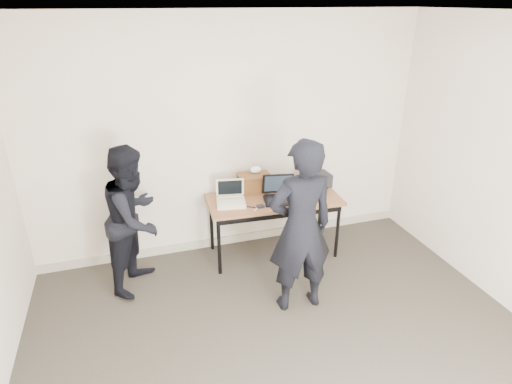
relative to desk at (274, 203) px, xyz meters
name	(u,v)px	position (x,y,z in m)	size (l,w,h in m)	color
room	(314,233)	(-0.40, -1.85, 0.69)	(4.60, 4.60, 2.80)	#39342B
desk	(274,203)	(0.00, 0.00, 0.00)	(1.53, 0.73, 0.72)	brown
laptop_beige	(231,199)	(-0.50, 0.03, 0.11)	(0.36, 0.35, 0.25)	beige
laptop_center	(279,194)	(0.05, -0.03, 0.12)	(0.41, 0.40, 0.27)	black
laptop_right	(311,185)	(0.50, 0.13, 0.11)	(0.44, 0.44, 0.23)	black
leather_satchel	(253,183)	(-0.18, 0.23, 0.19)	(0.37, 0.20, 0.25)	brown
tissue	(256,170)	(-0.15, 0.23, 0.34)	(0.13, 0.10, 0.08)	white
equipment_box	(318,180)	(0.63, 0.19, 0.14)	(0.27, 0.23, 0.16)	black
power_brick	(261,206)	(-0.22, -0.17, 0.07)	(0.08, 0.05, 0.03)	black
cables	(278,198)	(0.05, 0.01, 0.06)	(1.14, 0.51, 0.01)	black
person_typist	(301,228)	(-0.09, -0.95, 0.20)	(0.63, 0.41, 1.72)	black
person_observer	(134,218)	(-1.54, -0.10, 0.11)	(0.75, 0.58, 1.53)	black
baseboard	(233,239)	(-0.40, 0.38, -0.61)	(4.50, 0.03, 0.10)	#AFA891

